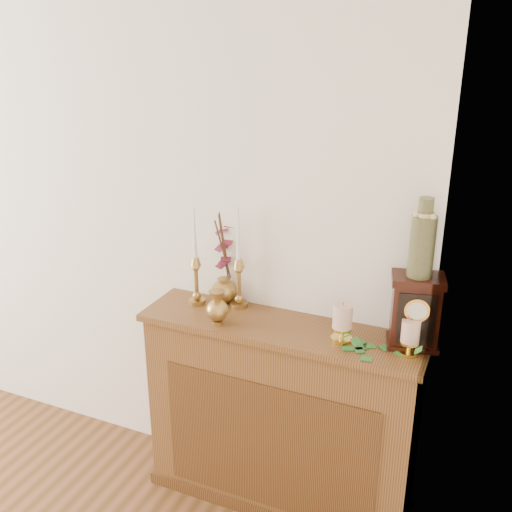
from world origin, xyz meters
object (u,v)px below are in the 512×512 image
at_px(mantel_clock, 415,312).
at_px(bud_vase, 217,308).
at_px(candlestick_left, 196,273).
at_px(ceramic_vase, 422,242).
at_px(candlestick_center, 239,275).
at_px(ginger_jar, 225,259).

bearing_deg(mantel_clock, bud_vase, 177.32).
height_order(candlestick_left, bud_vase, candlestick_left).
distance_m(bud_vase, ceramic_vase, 0.88).
xyz_separation_m(mantel_clock, ceramic_vase, (-0.00, 0.00, 0.29)).
relative_size(candlestick_center, ceramic_vase, 1.52).
distance_m(ginger_jar, ceramic_vase, 0.91).
bearing_deg(candlestick_center, ginger_jar, 152.89).
relative_size(candlestick_left, bud_vase, 2.97).
height_order(bud_vase, ginger_jar, ginger_jar).
distance_m(candlestick_left, mantel_clock, 0.97).
height_order(candlestick_center, mantel_clock, candlestick_center).
distance_m(bud_vase, ginger_jar, 0.28).
relative_size(candlestick_left, ginger_jar, 1.03).
distance_m(candlestick_center, bud_vase, 0.21).
relative_size(bud_vase, ceramic_vase, 0.50).
bearing_deg(ceramic_vase, bud_vase, -169.23).
bearing_deg(ceramic_vase, candlestick_left, -179.67).
bearing_deg(ginger_jar, ceramic_vase, -5.72).
height_order(candlestick_left, mantel_clock, candlestick_left).
bearing_deg(candlestick_center, bud_vase, -93.74).
relative_size(mantel_clock, ceramic_vase, 0.97).
height_order(bud_vase, mantel_clock, mantel_clock).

